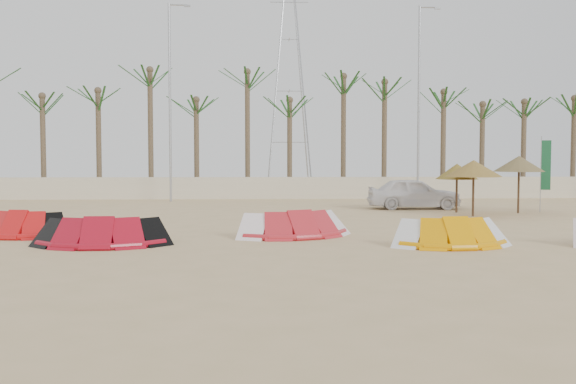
{
  "coord_description": "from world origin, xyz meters",
  "views": [
    {
      "loc": [
        -0.93,
        -16.15,
        2.54
      ],
      "look_at": [
        0.0,
        6.0,
        1.3
      ],
      "focal_mm": 40.0,
      "sensor_mm": 36.0,
      "label": 1
    }
  ],
  "objects_px": {
    "car": "(414,193)",
    "kite_orange": "(449,231)",
    "parasol_right": "(519,164)",
    "kite_red_right": "(295,223)",
    "parasol_left": "(457,172)",
    "kite_red_mid": "(104,230)",
    "parasol_mid": "(474,168)",
    "kite_red_left": "(24,223)"
  },
  "relations": [
    {
      "from": "kite_red_right",
      "to": "kite_orange",
      "type": "bearing_deg",
      "value": -29.49
    },
    {
      "from": "kite_red_left",
      "to": "parasol_right",
      "type": "xyz_separation_m",
      "value": [
        19.01,
        7.5,
        1.79
      ]
    },
    {
      "from": "parasol_left",
      "to": "kite_orange",
      "type": "bearing_deg",
      "value": -108.16
    },
    {
      "from": "parasol_right",
      "to": "car",
      "type": "relative_size",
      "value": 0.58
    },
    {
      "from": "kite_red_right",
      "to": "car",
      "type": "bearing_deg",
      "value": 58.37
    },
    {
      "from": "kite_red_right",
      "to": "parasol_mid",
      "type": "bearing_deg",
      "value": 38.46
    },
    {
      "from": "kite_red_left",
      "to": "car",
      "type": "xyz_separation_m",
      "value": [
        14.9,
        10.01,
        0.34
      ]
    },
    {
      "from": "parasol_left",
      "to": "car",
      "type": "distance_m",
      "value": 2.77
    },
    {
      "from": "kite_red_mid",
      "to": "kite_orange",
      "type": "relative_size",
      "value": 1.1
    },
    {
      "from": "parasol_left",
      "to": "parasol_right",
      "type": "bearing_deg",
      "value": -8.76
    },
    {
      "from": "kite_red_left",
      "to": "kite_red_mid",
      "type": "xyz_separation_m",
      "value": [
        3.02,
        -2.05,
        0.01
      ]
    },
    {
      "from": "parasol_mid",
      "to": "parasol_right",
      "type": "height_order",
      "value": "parasol_right"
    },
    {
      "from": "car",
      "to": "kite_orange",
      "type": "bearing_deg",
      "value": 173.36
    },
    {
      "from": "parasol_left",
      "to": "kite_red_right",
      "type": "bearing_deg",
      "value": -133.6
    },
    {
      "from": "kite_red_right",
      "to": "parasol_mid",
      "type": "relative_size",
      "value": 1.69
    },
    {
      "from": "kite_red_right",
      "to": "parasol_left",
      "type": "height_order",
      "value": "parasol_left"
    },
    {
      "from": "kite_red_left",
      "to": "parasol_mid",
      "type": "distance_m",
      "value": 17.62
    },
    {
      "from": "parasol_left",
      "to": "kite_red_mid",
      "type": "bearing_deg",
      "value": -143.2
    },
    {
      "from": "kite_red_right",
      "to": "parasol_right",
      "type": "bearing_deg",
      "value": 36.54
    },
    {
      "from": "kite_red_mid",
      "to": "kite_red_right",
      "type": "distance_m",
      "value": 5.88
    },
    {
      "from": "kite_red_left",
      "to": "kite_red_right",
      "type": "distance_m",
      "value": 8.61
    },
    {
      "from": "parasol_mid",
      "to": "parasol_right",
      "type": "bearing_deg",
      "value": 29.95
    },
    {
      "from": "kite_red_left",
      "to": "parasol_left",
      "type": "bearing_deg",
      "value": 25.84
    },
    {
      "from": "kite_orange",
      "to": "parasol_right",
      "type": "relative_size",
      "value": 1.32
    },
    {
      "from": "kite_red_left",
      "to": "parasol_right",
      "type": "bearing_deg",
      "value": 21.53
    },
    {
      "from": "kite_red_left",
      "to": "parasol_right",
      "type": "distance_m",
      "value": 20.52
    },
    {
      "from": "kite_red_mid",
      "to": "parasol_left",
      "type": "height_order",
      "value": "parasol_left"
    },
    {
      "from": "kite_orange",
      "to": "parasol_mid",
      "type": "bearing_deg",
      "value": 67.51
    },
    {
      "from": "kite_red_mid",
      "to": "parasol_mid",
      "type": "height_order",
      "value": "parasol_mid"
    },
    {
      "from": "kite_red_mid",
      "to": "car",
      "type": "height_order",
      "value": "car"
    },
    {
      "from": "kite_red_mid",
      "to": "parasol_mid",
      "type": "xyz_separation_m",
      "value": [
        13.45,
        8.09,
        1.6
      ]
    },
    {
      "from": "kite_red_mid",
      "to": "parasol_right",
      "type": "distance_m",
      "value": 18.71
    },
    {
      "from": "parasol_mid",
      "to": "car",
      "type": "distance_m",
      "value": 4.46
    },
    {
      "from": "kite_red_left",
      "to": "car",
      "type": "bearing_deg",
      "value": 33.89
    },
    {
      "from": "kite_red_left",
      "to": "car",
      "type": "relative_size",
      "value": 0.71
    },
    {
      "from": "kite_red_left",
      "to": "kite_red_right",
      "type": "relative_size",
      "value": 0.78
    },
    {
      "from": "kite_red_mid",
      "to": "car",
      "type": "bearing_deg",
      "value": 45.44
    },
    {
      "from": "kite_red_mid",
      "to": "kite_red_left",
      "type": "bearing_deg",
      "value": 145.82
    },
    {
      "from": "kite_red_right",
      "to": "parasol_right",
      "type": "distance_m",
      "value": 13.07
    },
    {
      "from": "kite_orange",
      "to": "parasol_left",
      "type": "bearing_deg",
      "value": 71.84
    },
    {
      "from": "parasol_left",
      "to": "parasol_right",
      "type": "distance_m",
      "value": 2.72
    },
    {
      "from": "kite_red_left",
      "to": "parasol_right",
      "type": "relative_size",
      "value": 1.22
    }
  ]
}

